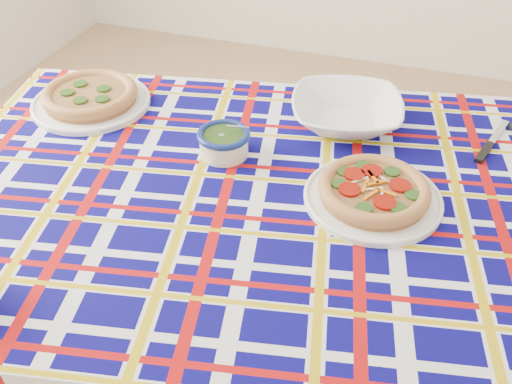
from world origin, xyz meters
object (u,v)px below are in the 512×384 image
(main_focaccia_plate, at_px, (374,190))
(dining_table, at_px, (290,221))
(serving_bowl, at_px, (346,112))
(pesto_bowl, at_px, (224,141))

(main_focaccia_plate, bearing_deg, dining_table, -169.13)
(serving_bowl, bearing_deg, main_focaccia_plate, -67.82)
(dining_table, bearing_deg, main_focaccia_plate, -0.31)
(pesto_bowl, xyz_separation_m, serving_bowl, (0.23, 0.22, -0.00))
(main_focaccia_plate, xyz_separation_m, serving_bowl, (-0.11, 0.28, 0.00))
(main_focaccia_plate, distance_m, pesto_bowl, 0.35)
(pesto_bowl, bearing_deg, dining_table, -26.55)
(dining_table, height_order, pesto_bowl, pesto_bowl)
(dining_table, distance_m, pesto_bowl, 0.23)
(dining_table, distance_m, main_focaccia_plate, 0.19)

